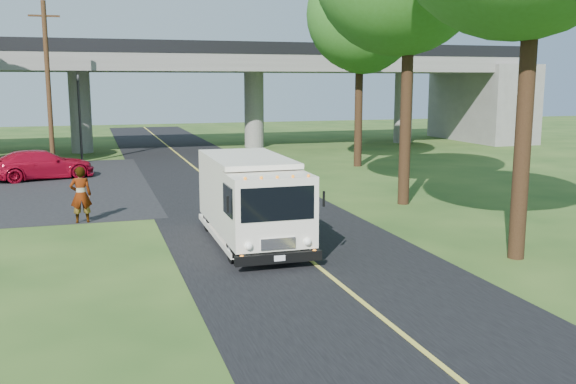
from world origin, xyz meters
name	(u,v)px	position (x,y,z in m)	size (l,w,h in m)	color
ground	(343,288)	(0.00, 0.00, 0.00)	(120.00, 120.00, 0.00)	#244418
road	(245,208)	(0.00, 10.00, 0.01)	(7.00, 90.00, 0.02)	black
lane_line	(244,207)	(0.00, 10.00, 0.03)	(0.12, 90.00, 0.01)	gold
overpass	(170,84)	(0.00, 32.00, 4.56)	(54.00, 10.00, 7.30)	slate
traffic_signal	(79,109)	(-6.00, 26.00, 3.20)	(0.18, 0.22, 5.20)	black
utility_pole	(48,85)	(-7.50, 24.00, 4.59)	(1.60, 0.26, 9.00)	#472D19
tree_right_far	(365,16)	(9.21, 19.84, 8.30)	(5.77, 5.67, 10.99)	#382314
step_van	(251,198)	(-1.05, 4.71, 1.39)	(2.30, 6.13, 2.57)	silver
red_sedan	(42,165)	(-7.84, 20.13, 0.72)	(2.02, 4.97, 1.44)	#A80A22
pedestrian	(81,195)	(-5.90, 9.14, 0.98)	(0.71, 0.47, 1.95)	gray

